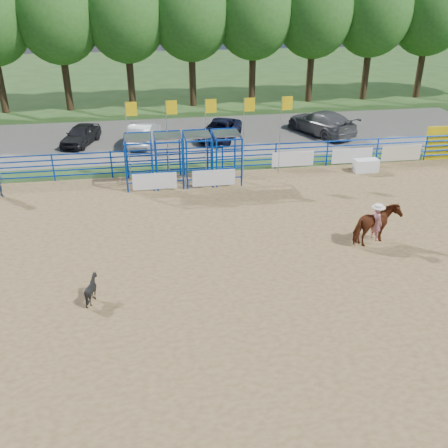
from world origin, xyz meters
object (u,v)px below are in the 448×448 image
at_px(calf, 92,289).
at_px(car_c, 220,130).
at_px(car_a, 81,135).
at_px(car_b, 143,133).
at_px(car_d, 321,123).
at_px(announcer_table, 366,165).
at_px(horse_and_rider, 376,223).

xyz_separation_m(calf, car_c, (6.99, 17.59, 0.16)).
height_order(car_a, car_c, car_a).
bearing_deg(car_a, car_b, 12.65).
bearing_deg(car_c, car_d, 25.29).
xyz_separation_m(car_a, car_c, (9.02, -0.24, -0.01)).
xyz_separation_m(announcer_table, horse_and_rider, (-3.06, -7.94, 0.56)).
distance_m(horse_and_rider, car_d, 15.70).
height_order(car_b, car_c, car_b).
height_order(car_a, car_b, car_b).
relative_size(announcer_table, calf, 1.47).
relative_size(car_a, car_d, 0.68).
relative_size(announcer_table, car_d, 0.24).
relative_size(horse_and_rider, car_c, 0.55).
height_order(announcer_table, car_b, car_b).
distance_m(announcer_table, calf, 17.34).
bearing_deg(car_b, calf, 96.65).
relative_size(announcer_table, car_c, 0.30).
height_order(car_c, car_d, car_d).
bearing_deg(calf, announcer_table, -86.69).
bearing_deg(car_c, horse_and_rider, -50.85).
distance_m(calf, car_b, 17.45).
bearing_deg(calf, car_a, -26.23).
bearing_deg(car_c, car_a, -156.93).
bearing_deg(car_c, announcer_table, -21.81).
bearing_deg(car_d, car_b, -21.05).
xyz_separation_m(announcer_table, calf, (-14.03, -10.20, 0.10)).
xyz_separation_m(car_b, car_d, (12.04, 0.34, 0.10)).
relative_size(calf, car_d, 0.16).
distance_m(car_c, car_d, 6.99).
distance_m(car_b, car_d, 12.05).
distance_m(car_a, car_d, 16.01).
bearing_deg(car_b, announcer_table, 162.46).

